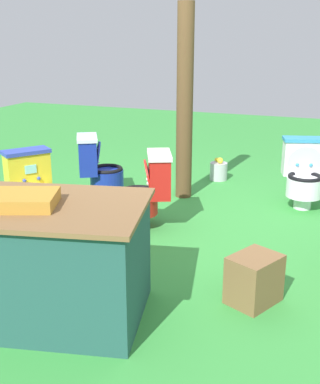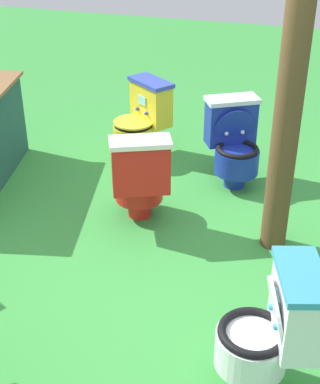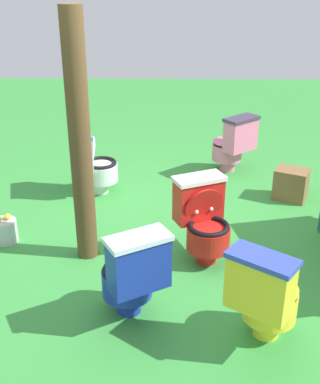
# 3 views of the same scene
# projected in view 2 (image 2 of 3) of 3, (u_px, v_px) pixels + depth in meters

# --- Properties ---
(ground) EXTENTS (14.00, 14.00, 0.00)m
(ground) POSITION_uv_depth(u_px,v_px,m) (151.00, 255.00, 3.96)
(ground) COLOR green
(toilet_red) EXTENTS (0.61, 0.57, 0.73)m
(toilet_red) POSITION_uv_depth(u_px,v_px,m) (140.00, 177.00, 4.17)
(toilet_red) COLOR red
(toilet_red) RESTS_ON ground
(toilet_yellow) EXTENTS (0.63, 0.61, 0.73)m
(toilet_yellow) POSITION_uv_depth(u_px,v_px,m) (141.00, 120.00, 5.13)
(toilet_yellow) COLOR yellow
(toilet_yellow) RESTS_ON ground
(toilet_blue) EXTENTS (0.63, 0.59, 0.73)m
(toilet_blue) POSITION_uv_depth(u_px,v_px,m) (234.00, 142.00, 4.71)
(toilet_blue) COLOR #192D9E
(toilet_blue) RESTS_ON ground
(toilet_white) EXTENTS (0.53, 0.59, 0.73)m
(toilet_white) POSITION_uv_depth(u_px,v_px,m) (272.00, 329.00, 2.79)
(toilet_white) COLOR white
(toilet_white) RESTS_ON ground
(wooden_post) EXTENTS (0.18, 0.18, 2.10)m
(wooden_post) POSITION_uv_depth(u_px,v_px,m) (289.00, 107.00, 3.56)
(wooden_post) COLOR brown
(wooden_post) RESTS_ON ground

